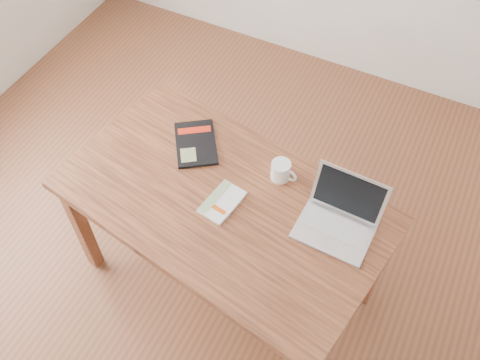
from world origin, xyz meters
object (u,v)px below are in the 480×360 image
at_px(white_guidebook, 222,202).
at_px(coffee_mug, 281,171).
at_px(desk, 224,211).
at_px(black_guidebook, 196,143).
at_px(laptop, 339,218).

relative_size(white_guidebook, coffee_mug, 1.75).
bearing_deg(desk, black_guidebook, 149.56).
xyz_separation_m(desk, white_guidebook, (0.00, -0.02, 0.10)).
xyz_separation_m(white_guidebook, black_guidebook, (-0.27, 0.24, -0.00)).
bearing_deg(coffee_mug, black_guidebook, -171.52).
height_order(desk, black_guidebook, black_guidebook).
distance_m(desk, laptop, 0.51).
relative_size(black_guidebook, coffee_mug, 2.64).
bearing_deg(laptop, black_guidebook, 172.70).
bearing_deg(white_guidebook, coffee_mug, 63.85).
relative_size(desk, white_guidebook, 7.01).
height_order(black_guidebook, laptop, laptop).
xyz_separation_m(white_guidebook, coffee_mug, (0.17, 0.24, 0.04)).
relative_size(laptop, coffee_mug, 2.51).
relative_size(desk, coffee_mug, 12.24).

